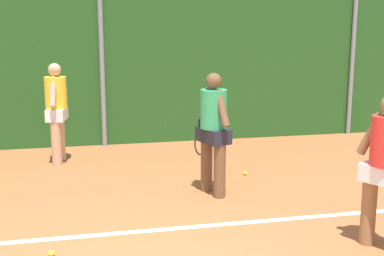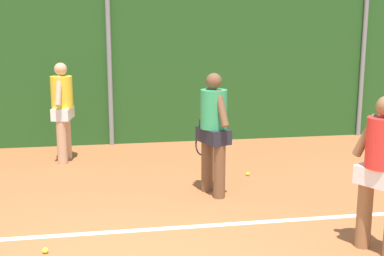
{
  "view_description": "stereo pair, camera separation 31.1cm",
  "coord_description": "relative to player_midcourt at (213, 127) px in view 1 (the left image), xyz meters",
  "views": [
    {
      "loc": [
        -0.41,
        -4.3,
        2.46
      ],
      "look_at": [
        1.12,
        2.71,
        1.01
      ],
      "focal_mm": 47.36,
      "sensor_mm": 36.0,
      "label": 1
    },
    {
      "loc": [
        -0.11,
        -4.36,
        2.46
      ],
      "look_at": [
        1.12,
        2.71,
        1.01
      ],
      "focal_mm": 47.36,
      "sensor_mm": 36.0,
      "label": 2
    }
  ],
  "objects": [
    {
      "name": "ground_plane",
      "position": [
        -1.43,
        -0.82,
        -1.01
      ],
      "size": [
        29.78,
        29.78,
        0.0
      ],
      "primitive_type": "plane",
      "color": "#A85B33"
    },
    {
      "name": "player_midcourt",
      "position": [
        0.0,
        0.0,
        0.0
      ],
      "size": [
        0.46,
        0.78,
        1.8
      ],
      "rotation": [
        0.0,
        0.0,
        1.89
      ],
      "color": "brown",
      "rests_on": "ground_plane"
    },
    {
      "name": "hedge_fence_backdrop",
      "position": [
        -1.43,
        3.66,
        0.78
      ],
      "size": [
        19.35,
        0.25,
        3.58
      ],
      "primitive_type": "cube",
      "color": "#23511E",
      "rests_on": "ground_plane"
    },
    {
      "name": "fence_post_right",
      "position": [
        4.16,
        3.49,
        0.87
      ],
      "size": [
        0.1,
        0.1,
        3.76
      ],
      "primitive_type": "cylinder",
      "color": "gray",
      "rests_on": "ground_plane"
    },
    {
      "name": "fence_post_center",
      "position": [
        -1.43,
        3.49,
        0.87
      ],
      "size": [
        0.1,
        0.1,
        3.76
      ],
      "primitive_type": "cylinder",
      "color": "gray",
      "rests_on": "ground_plane"
    },
    {
      "name": "court_baseline_paint",
      "position": [
        -1.43,
        -1.19,
        -1.01
      ],
      "size": [
        14.14,
        0.1,
        0.01
      ],
      "primitive_type": "cube",
      "color": "white",
      "rests_on": "ground_plane"
    },
    {
      "name": "tennis_ball_4",
      "position": [
        -2.24,
        -1.65,
        -0.98
      ],
      "size": [
        0.07,
        0.07,
        0.07
      ],
      "primitive_type": "sphere",
      "color": "#CCDB33",
      "rests_on": "ground_plane"
    },
    {
      "name": "player_backcourt_far",
      "position": [
        -2.3,
        2.3,
        0.01
      ],
      "size": [
        0.39,
        0.75,
        1.82
      ],
      "rotation": [
        0.0,
        0.0,
        4.55
      ],
      "color": "tan",
      "rests_on": "ground_plane"
    },
    {
      "name": "tennis_ball_0",
      "position": [
        0.77,
        0.81,
        -0.98
      ],
      "size": [
        0.07,
        0.07,
        0.07
      ],
      "primitive_type": "sphere",
      "color": "#CCDB33",
      "rests_on": "ground_plane"
    },
    {
      "name": "tennis_ball_1",
      "position": [
        2.71,
        0.45,
        -0.98
      ],
      "size": [
        0.07,
        0.07,
        0.07
      ],
      "primitive_type": "sphere",
      "color": "#CCDB33",
      "rests_on": "ground_plane"
    }
  ]
}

